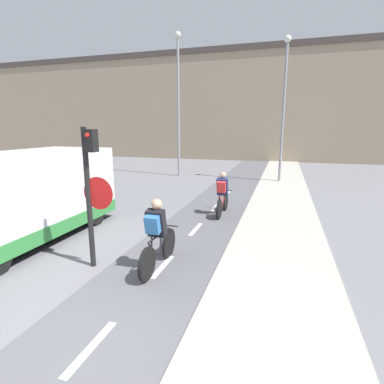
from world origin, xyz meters
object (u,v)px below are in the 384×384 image
Objects in this scene: cyclist_near at (157,237)px; cyclist_far at (222,195)px; van at (21,199)px; street_lamp_far at (178,93)px; traffic_light_pole at (91,183)px; street_lamp_sidewalk at (284,96)px.

cyclist_near is 1.03× the size of cyclist_far.
street_lamp_far is at bearing 88.91° from van.
traffic_light_pole is at bearing -111.35° from cyclist_far.
street_lamp_sidewalk is 1.42× the size of van.
traffic_light_pole is at bearing -15.81° from van.
traffic_light_pole is 0.36× the size of street_lamp_far.
street_lamp_far is 4.70× the size of cyclist_far.
traffic_light_pole is 12.64m from street_lamp_sidewalk.
traffic_light_pole reaches higher than van.
street_lamp_sidewalk reaches higher than van.
street_lamp_far reaches higher than cyclist_near.
cyclist_near is at bearing -72.59° from street_lamp_far.
street_lamp_sidewalk reaches higher than traffic_light_pole.
cyclist_far is at bearing -60.97° from street_lamp_far.
cyclist_near is at bearing -96.52° from cyclist_far.
cyclist_far is (1.79, 4.58, -1.11)m from traffic_light_pole.
street_lamp_far is at bearing 176.19° from street_lamp_sidewalk.
traffic_light_pole reaches higher than cyclist_far.
street_lamp_far reaches higher than street_lamp_sidewalk.
cyclist_near is 4.35m from cyclist_far.
traffic_light_pole is 1.62× the size of cyclist_near.
street_lamp_far is 1.10× the size of street_lamp_sidewalk.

